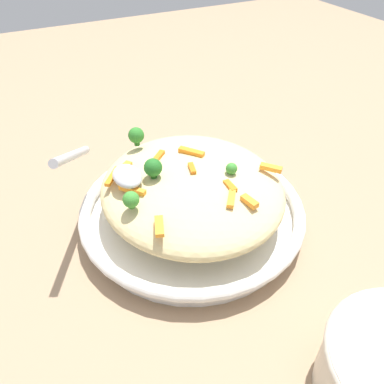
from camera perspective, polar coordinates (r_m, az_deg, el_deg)
name	(u,v)px	position (r m, az deg, el deg)	size (l,w,h in m)	color
ground_plane	(192,222)	(0.62, 0.00, -4.45)	(2.40, 2.40, 0.00)	#9E7F60
serving_bowl	(192,212)	(0.61, 0.00, -2.93)	(0.35, 0.35, 0.04)	white
pasta_mound	(192,188)	(0.58, 0.00, 0.58)	(0.29, 0.27, 0.07)	#DBC689
carrot_piece_0	(159,226)	(0.48, -4.89, -5.09)	(0.03, 0.01, 0.01)	orange
carrot_piece_1	(249,201)	(0.51, 8.55, -1.39)	(0.03, 0.01, 0.01)	orange
carrot_piece_2	(192,168)	(0.56, 0.00, 3.54)	(0.02, 0.01, 0.01)	orange
carrot_piece_3	(125,168)	(0.58, -9.95, 3.60)	(0.03, 0.01, 0.01)	orange
carrot_piece_4	(271,168)	(0.58, 11.66, 3.53)	(0.03, 0.01, 0.01)	orange
carrot_piece_5	(192,152)	(0.59, -0.07, 5.96)	(0.04, 0.01, 0.01)	orange
carrot_piece_6	(113,176)	(0.57, -11.74, 2.29)	(0.04, 0.01, 0.01)	orange
carrot_piece_7	(132,189)	(0.53, -8.91, 0.40)	(0.04, 0.01, 0.01)	orange
carrot_piece_8	(157,158)	(0.59, -5.19, 5.03)	(0.04, 0.01, 0.01)	orange
carrot_piece_9	(230,186)	(0.53, 5.68, 0.89)	(0.02, 0.01, 0.01)	orange
carrot_piece_10	(232,197)	(0.52, 5.91, -0.74)	(0.04, 0.01, 0.01)	orange
broccoli_floret_0	(153,168)	(0.54, -5.81, 3.61)	(0.03, 0.03, 0.03)	#205B1C
broccoli_floret_1	(131,200)	(0.50, -9.06, -1.14)	(0.02, 0.02, 0.02)	#377928
broccoli_floret_2	(232,169)	(0.55, 5.90, 3.47)	(0.02, 0.02, 0.02)	#377928
broccoli_floret_3	(136,136)	(0.63, -8.29, 8.30)	(0.03, 0.03, 0.03)	#296820
serving_spoon	(108,169)	(0.54, -12.38, 3.37)	(0.14, 0.12, 0.09)	#B7B7BC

